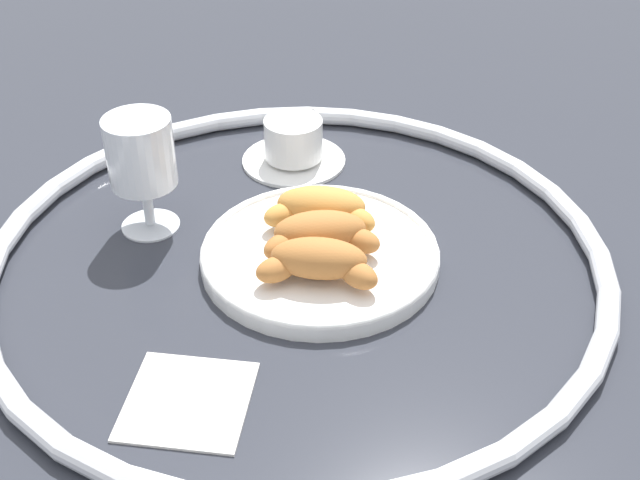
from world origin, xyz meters
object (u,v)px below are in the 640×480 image
at_px(croissant_small, 320,234).
at_px(folded_napkin, 188,400).
at_px(croissant_extra, 318,262).
at_px(pastry_plate, 320,254).
at_px(juice_glass_left, 141,158).
at_px(croissant_large, 321,208).
at_px(coffee_cup_near, 294,144).

relative_size(croissant_small, folded_napkin, 1.18).
xyz_separation_m(croissant_extra, folded_napkin, (0.08, 0.18, -0.04)).
distance_m(pastry_plate, folded_napkin, 0.24).
xyz_separation_m(croissant_small, juice_glass_left, (0.21, -0.03, 0.05)).
relative_size(croissant_large, croissant_small, 1.05).
bearing_deg(croissant_large, pastry_plate, 101.05).
xyz_separation_m(croissant_extra, coffee_cup_near, (0.09, -0.26, -0.01)).
bearing_deg(juice_glass_left, folded_napkin, 118.24).
bearing_deg(croissant_small, coffee_cup_near, -68.99).
relative_size(croissant_large, croissant_extra, 1.00).
bearing_deg(pastry_plate, croissant_large, -78.95).
bearing_deg(pastry_plate, croissant_small, 108.88).
bearing_deg(pastry_plate, juice_glass_left, -7.09).
distance_m(croissant_extra, juice_glass_left, 0.24).
height_order(coffee_cup_near, folded_napkin, coffee_cup_near).
height_order(croissant_small, juice_glass_left, juice_glass_left).
xyz_separation_m(croissant_large, croissant_extra, (-0.02, 0.10, 0.00)).
bearing_deg(croissant_extra, juice_glass_left, -19.71).
height_order(pastry_plate, croissant_large, croissant_large).
bearing_deg(croissant_small, juice_glass_left, -7.86).
height_order(croissant_large, folded_napkin, croissant_large).
xyz_separation_m(pastry_plate, folded_napkin, (0.07, 0.23, -0.01)).
bearing_deg(juice_glass_left, pastry_plate, 172.91).
relative_size(pastry_plate, croissant_extra, 1.92).
bearing_deg(coffee_cup_near, croissant_large, 113.67).
bearing_deg(croissant_small, pastry_plate, -71.12).
relative_size(croissant_extra, coffee_cup_near, 1.00).
height_order(pastry_plate, coffee_cup_near, coffee_cup_near).
relative_size(croissant_small, juice_glass_left, 0.93).
relative_size(pastry_plate, coffee_cup_near, 1.93).
bearing_deg(folded_napkin, croissant_large, -102.91).
height_order(croissant_small, folded_napkin, croissant_small).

